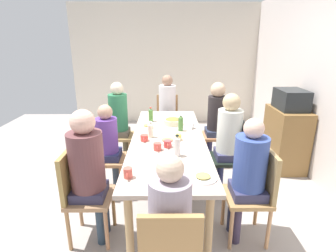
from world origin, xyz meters
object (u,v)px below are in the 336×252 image
Objects in this scene: chair_6 at (234,154)px; bowl_0 at (173,121)px; plate_2 at (203,177)px; cup_1 at (179,137)px; person_7 at (216,116)px; person_0 at (88,165)px; chair_2 at (256,190)px; side_cabinet at (285,139)px; person_5 at (108,143)px; plate_3 at (148,126)px; bottle_3 at (151,115)px; chair_3 at (114,132)px; chair_1 at (167,117)px; person_2 at (248,170)px; cup_3 at (144,138)px; bottle_1 at (177,146)px; bottle_0 at (151,130)px; dining_table at (168,143)px; cup_2 at (168,144)px; bottle_2 at (181,123)px; chair_7 at (221,132)px; cup_0 at (157,147)px; chair_5 at (102,154)px; cup_4 at (192,126)px; person_3 at (119,117)px; chair_0 at (81,191)px; person_1 at (167,105)px; cup_5 at (128,173)px; person_6 at (228,135)px; person_4 at (170,223)px; plate_0 at (167,141)px; microwave at (291,99)px.

chair_6 reaches higher than bowl_0.
plate_2 is 2.22× the size of cup_1.
person_7 reaches higher than bowl_0.
person_0 reaches higher than chair_2.
chair_6 and side_cabinet have the same top height.
person_0 is 1.43× the size of side_cabinet.
plate_3 is at bearing 133.03° from person_5.
cup_1 is 0.84m from bottle_3.
chair_1 is at bearing 134.37° from chair_3.
person_2 is 2.27m from chair_3.
chair_1 is 7.15× the size of cup_3.
bottle_1 is at bearing -4.59° from cup_1.
bottle_0 is 0.62m from bottle_1.
cup_2 is (0.29, -0.01, 0.11)m from dining_table.
plate_3 is 0.96× the size of bottle_2.
chair_7 is (-0.83, 0.00, 0.00)m from chair_6.
chair_2 is 1.37m from bottle_0.
cup_1 is (-0.76, 0.85, -0.01)m from person_0.
chair_6 is (0.00, 0.81, -0.14)m from dining_table.
cup_0 is 0.54× the size of bottle_1.
person_5 is at bearing 179.64° from person_0.
chair_5 is 4.35× the size of bottle_3.
plate_2 is 1.26m from bottle_2.
chair_6 is at bearing 173.74° from person_2.
person_2 is 1.84m from side_cabinet.
cup_4 is (-1.19, -0.50, 0.25)m from chair_2.
plate_2 is (1.81, 1.01, -0.01)m from person_3.
person_1 is (-2.36, 0.81, 0.24)m from chair_0.
dining_table is 1.11m from person_0.
cup_5 is 2.68m from side_cabinet.
person_7 is 1.08m from side_cabinet.
chair_6 is 1.15m from side_cabinet.
bottle_0 is at bearing -51.83° from chair_7.
bowl_0 is at bearing 64.28° from bottle_3.
person_7 is at bearing 139.40° from cup_4.
side_cabinet is (-1.20, 1.66, -0.38)m from bottle_1.
person_6 is (-0.00, 1.53, 0.24)m from chair_5.
person_4 is at bearing -4.80° from cup_1.
bowl_0 is at bearing 3.84° from chair_1.
person_1 is at bearing 0.00° from chair_1.
chair_0 is 0.85m from person_5.
bottle_1 is at bearing -116.23° from person_2.
chair_2 is 3.72× the size of plate_0.
person_7 is at bearing 98.46° from bottle_3.
dining_table is 2.09× the size of person_4.
microwave reaches higher than bottle_0.
cup_5 is (1.50, -0.42, -0.00)m from bowl_0.
person_5 is at bearing -94.99° from cup_1.
person_0 is 1.33m from plate_3.
bottle_2 reaches higher than chair_5.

